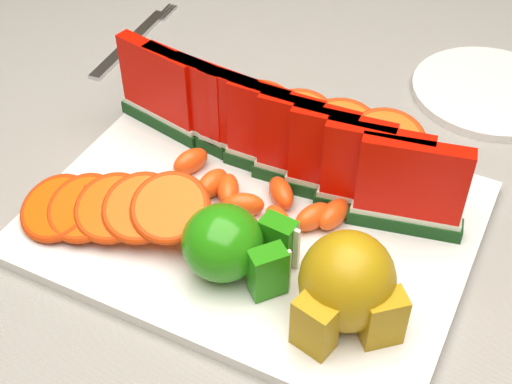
% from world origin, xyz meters
% --- Properties ---
extents(table, '(1.40, 0.90, 0.75)m').
position_xyz_m(table, '(0.00, 0.00, 0.65)').
color(table, '#493318').
rests_on(table, ground).
extents(tablecloth, '(1.53, 1.03, 0.20)m').
position_xyz_m(tablecloth, '(0.00, 0.00, 0.72)').
color(tablecloth, gray).
rests_on(tablecloth, table).
extents(platter, '(0.40, 0.30, 0.01)m').
position_xyz_m(platter, '(-0.01, -0.06, 0.76)').
color(platter, silver).
rests_on(platter, tablecloth).
extents(apple_cluster, '(0.11, 0.09, 0.07)m').
position_xyz_m(apple_cluster, '(0.01, -0.13, 0.80)').
color(apple_cluster, '#37830E').
rests_on(apple_cluster, platter).
extents(pear_cluster, '(0.10, 0.10, 0.09)m').
position_xyz_m(pear_cluster, '(0.11, -0.13, 0.81)').
color(pear_cluster, '#A96C0B').
rests_on(pear_cluster, platter).
extents(side_plate, '(0.19, 0.19, 0.01)m').
position_xyz_m(side_plate, '(0.15, 0.25, 0.76)').
color(side_plate, silver).
rests_on(side_plate, tablecloth).
extents(fork, '(0.03, 0.20, 0.00)m').
position_xyz_m(fork, '(-0.29, 0.17, 0.76)').
color(fork, silver).
rests_on(fork, tablecloth).
extents(watermelon_row, '(0.39, 0.07, 0.10)m').
position_xyz_m(watermelon_row, '(-0.02, 0.01, 0.82)').
color(watermelon_row, '#13350F').
rests_on(watermelon_row, platter).
extents(orange_fan_front, '(0.19, 0.12, 0.05)m').
position_xyz_m(orange_fan_front, '(-0.11, -0.13, 0.80)').
color(orange_fan_front, '#CE5315').
rests_on(orange_fan_front, platter).
extents(orange_fan_back, '(0.29, 0.11, 0.04)m').
position_xyz_m(orange_fan_back, '(-0.02, 0.07, 0.79)').
color(orange_fan_back, '#CE5315').
rests_on(orange_fan_back, platter).
extents(tangerine_segments, '(0.19, 0.08, 0.03)m').
position_xyz_m(tangerine_segments, '(-0.01, -0.04, 0.78)').
color(tangerine_segments, '#FE5713').
rests_on(tangerine_segments, platter).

